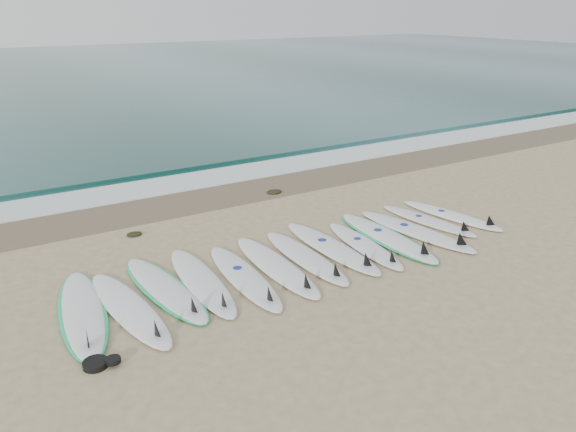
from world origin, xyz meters
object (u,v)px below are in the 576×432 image
surfboard_0 (83,313)px  leash_coil (99,363)px  surfboard_6 (307,258)px  surfboard_12 (454,216)px

surfboard_0 → leash_coil: size_ratio=6.32×
surfboard_0 → surfboard_6: 3.89m
surfboard_12 → surfboard_0: bearing=170.2°
surfboard_12 → leash_coil: bearing=-179.8°
surfboard_0 → leash_coil: bearing=-86.2°
surfboard_0 → surfboard_12: bearing=8.1°
surfboard_0 → surfboard_6: (3.89, -0.14, 0.01)m
surfboard_12 → leash_coil: 7.99m
surfboard_0 → surfboard_12: (7.77, -0.02, 0.00)m
surfboard_0 → leash_coil: 1.39m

